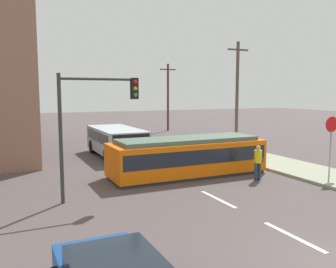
{
  "coord_description": "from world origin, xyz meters",
  "views": [
    {
      "loc": [
        -7.45,
        -5.48,
        4.16
      ],
      "look_at": [
        -0.37,
        9.85,
        2.18
      ],
      "focal_mm": 38.13,
      "sensor_mm": 36.0,
      "label": 1
    }
  ],
  "objects_px": {
    "stop_sign": "(331,134)",
    "utility_pole_mid": "(237,92)",
    "streetcar_tram": "(188,156)",
    "traffic_light_mast": "(94,112)",
    "utility_pole_far": "(168,96)",
    "pedestrian_crossing": "(258,161)",
    "city_bus": "(116,140)"
  },
  "relations": [
    {
      "from": "traffic_light_mast",
      "to": "streetcar_tram",
      "type": "bearing_deg",
      "value": 21.95
    },
    {
      "from": "streetcar_tram",
      "to": "traffic_light_mast",
      "type": "bearing_deg",
      "value": -158.05
    },
    {
      "from": "pedestrian_crossing",
      "to": "utility_pole_mid",
      "type": "height_order",
      "value": "utility_pole_mid"
    },
    {
      "from": "streetcar_tram",
      "to": "utility_pole_far",
      "type": "distance_m",
      "value": 21.27
    },
    {
      "from": "pedestrian_crossing",
      "to": "utility_pole_far",
      "type": "xyz_separation_m",
      "value": [
        5.39,
        21.85,
        2.82
      ]
    },
    {
      "from": "city_bus",
      "to": "utility_pole_far",
      "type": "xyz_separation_m",
      "value": [
        9.63,
        12.83,
        2.71
      ]
    },
    {
      "from": "pedestrian_crossing",
      "to": "utility_pole_mid",
      "type": "relative_size",
      "value": 0.21
    },
    {
      "from": "city_bus",
      "to": "utility_pole_far",
      "type": "height_order",
      "value": "utility_pole_far"
    },
    {
      "from": "streetcar_tram",
      "to": "traffic_light_mast",
      "type": "relative_size",
      "value": 1.63
    },
    {
      "from": "traffic_light_mast",
      "to": "stop_sign",
      "type": "bearing_deg",
      "value": -7.11
    },
    {
      "from": "stop_sign",
      "to": "utility_pole_far",
      "type": "relative_size",
      "value": 0.4
    },
    {
      "from": "pedestrian_crossing",
      "to": "utility_pole_far",
      "type": "relative_size",
      "value": 0.23
    },
    {
      "from": "stop_sign",
      "to": "utility_pole_mid",
      "type": "height_order",
      "value": "utility_pole_mid"
    },
    {
      "from": "utility_pole_mid",
      "to": "utility_pole_far",
      "type": "xyz_separation_m",
      "value": [
        -0.04,
        12.5,
        -0.39
      ]
    },
    {
      "from": "streetcar_tram",
      "to": "pedestrian_crossing",
      "type": "distance_m",
      "value": 3.44
    },
    {
      "from": "pedestrian_crossing",
      "to": "city_bus",
      "type": "bearing_deg",
      "value": 115.15
    },
    {
      "from": "pedestrian_crossing",
      "to": "utility_pole_far",
      "type": "height_order",
      "value": "utility_pole_far"
    },
    {
      "from": "streetcar_tram",
      "to": "stop_sign",
      "type": "xyz_separation_m",
      "value": [
        5.94,
        -3.46,
        1.2
      ]
    },
    {
      "from": "traffic_light_mast",
      "to": "utility_pole_far",
      "type": "bearing_deg",
      "value": 58.8
    },
    {
      "from": "city_bus",
      "to": "pedestrian_crossing",
      "type": "relative_size",
      "value": 3.6
    },
    {
      "from": "stop_sign",
      "to": "traffic_light_mast",
      "type": "relative_size",
      "value": 0.59
    },
    {
      "from": "pedestrian_crossing",
      "to": "stop_sign",
      "type": "distance_m",
      "value": 3.8
    },
    {
      "from": "city_bus",
      "to": "utility_pole_mid",
      "type": "bearing_deg",
      "value": 1.97
    },
    {
      "from": "stop_sign",
      "to": "traffic_light_mast",
      "type": "height_order",
      "value": "traffic_light_mast"
    },
    {
      "from": "utility_pole_far",
      "to": "pedestrian_crossing",
      "type": "bearing_deg",
      "value": -103.85
    },
    {
      "from": "utility_pole_far",
      "to": "streetcar_tram",
      "type": "bearing_deg",
      "value": -112.09
    },
    {
      "from": "stop_sign",
      "to": "utility_pole_mid",
      "type": "distance_m",
      "value": 10.88
    },
    {
      "from": "pedestrian_crossing",
      "to": "stop_sign",
      "type": "xyz_separation_m",
      "value": [
        3.4,
        -1.15,
        1.25
      ]
    },
    {
      "from": "streetcar_tram",
      "to": "stop_sign",
      "type": "height_order",
      "value": "stop_sign"
    },
    {
      "from": "city_bus",
      "to": "utility_pole_far",
      "type": "bearing_deg",
      "value": 53.12
    },
    {
      "from": "streetcar_tram",
      "to": "utility_pole_far",
      "type": "relative_size",
      "value": 1.1
    },
    {
      "from": "stop_sign",
      "to": "utility_pole_far",
      "type": "height_order",
      "value": "utility_pole_far"
    }
  ]
}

